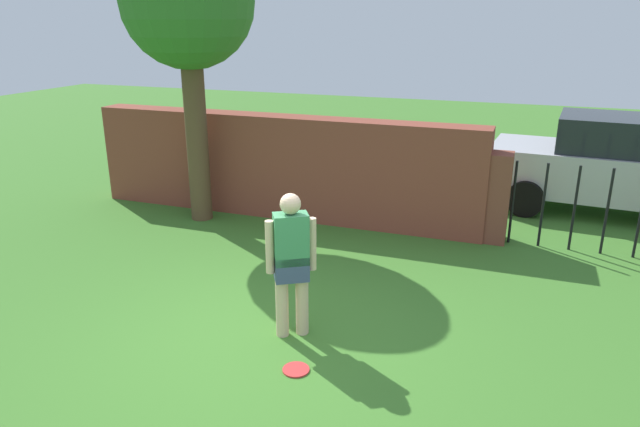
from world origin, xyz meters
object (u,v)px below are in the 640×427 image
at_px(person, 291,259).
at_px(tree, 188,7).
at_px(frisbee_red, 296,370).
at_px(car, 616,166).

bearing_deg(person, tree, -76.98).
height_order(person, frisbee_red, person).
relative_size(person, car, 0.37).
bearing_deg(car, frisbee_red, -113.12).
relative_size(tree, car, 1.07).
distance_m(tree, person, 4.99).
bearing_deg(car, person, -117.83).
height_order(tree, car, tree).
bearing_deg(car, tree, -152.79).
height_order(tree, frisbee_red, tree).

